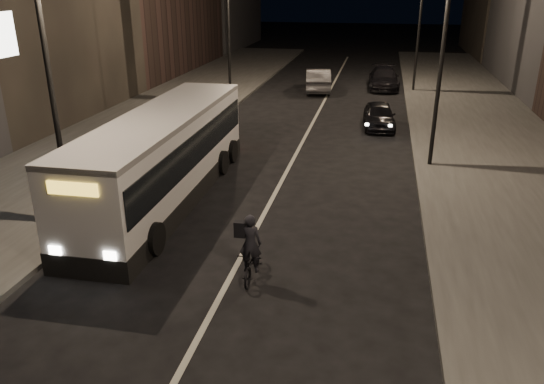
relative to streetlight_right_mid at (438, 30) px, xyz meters
The scene contains 12 objects.
ground 14.18m from the streetlight_right_mid, 113.96° to the right, with size 180.00×180.00×0.00m, color black.
sidewalk_right 6.48m from the streetlight_right_mid, 32.26° to the left, with size 7.00×70.00×0.16m, color #343432.
sidewalk_left 14.94m from the streetlight_right_mid, behind, with size 7.00×70.00×0.16m, color #343432.
streetlight_right_mid is the anchor object (origin of this frame).
streetlight_right_far 16.00m from the streetlight_right_mid, 90.00° to the left, with size 1.20×0.44×8.12m.
streetlight_left_near 13.33m from the streetlight_right_mid, 143.12° to the right, with size 1.20×0.44×8.12m.
streetlight_left_far 14.62m from the streetlight_right_mid, 136.84° to the left, with size 1.20×0.44×8.12m.
city_bus 10.99m from the streetlight_right_mid, 149.78° to the right, with size 2.73×11.22×3.01m.
cyclist_on_bicycle 11.93m from the streetlight_right_mid, 115.84° to the right, with size 0.59×1.62×1.85m.
car_near 7.85m from the streetlight_right_mid, 107.38° to the left, with size 1.52×3.78×1.29m, color black.
car_mid 16.83m from the streetlight_right_mid, 112.25° to the left, with size 1.62×4.66×1.54m, color #3B3B3D.
car_far 17.65m from the streetlight_right_mid, 95.84° to the left, with size 1.99×4.89×1.42m, color black.
Camera 1 is at (3.42, -9.26, 7.09)m, focal length 35.00 mm.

